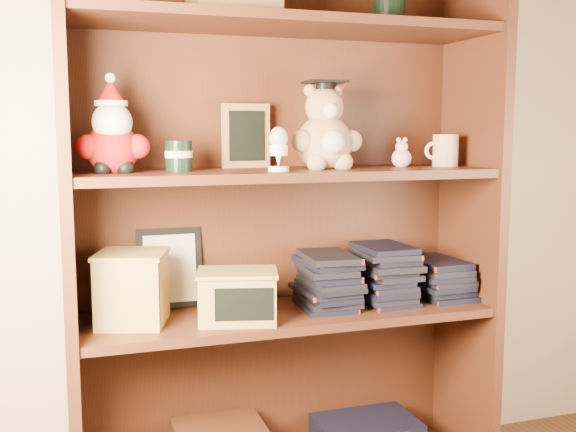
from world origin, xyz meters
name	(u,v)px	position (x,y,z in m)	size (l,w,h in m)	color
bookcase	(282,228)	(0.10, 1.36, 0.78)	(1.20, 0.35, 1.60)	#4B2415
shelf_lower	(288,315)	(0.11, 1.30, 0.54)	(1.14, 0.33, 0.02)	#4B2415
shelf_upper	(288,174)	(0.11, 1.30, 0.94)	(1.14, 0.33, 0.02)	#4B2415
santa_plush	(112,135)	(-0.36, 1.30, 1.04)	(0.18, 0.13, 0.26)	#A50F0F
teachers_tin	(179,156)	(-0.19, 1.30, 0.99)	(0.07, 0.07, 0.08)	black
chalkboard_plaque	(246,137)	(0.02, 1.42, 1.04)	(0.14, 0.08, 0.18)	#9E7547
egg_cup	(279,147)	(0.06, 1.23, 1.01)	(0.06, 0.06, 0.12)	white
grad_teddy_bear	(325,135)	(0.21, 1.30, 1.05)	(0.21, 0.18, 0.25)	tan
pink_figurine	(401,156)	(0.45, 1.30, 0.98)	(0.06, 0.06, 0.09)	beige
teacher_mug	(445,150)	(0.60, 1.30, 1.00)	(0.11, 0.08, 0.09)	silver
certificate_frame	(170,268)	(-0.20, 1.44, 0.66)	(0.18, 0.05, 0.23)	black
treats_box	(132,288)	(-0.32, 1.30, 0.65)	(0.22, 0.22, 0.19)	#AF8C48
pencils_box	(238,296)	(-0.06, 1.24, 0.62)	(0.24, 0.20, 0.14)	#AF8C48
book_stack_left	(327,280)	(0.23, 1.30, 0.63)	(0.14, 0.20, 0.16)	black
book_stack_mid	(384,273)	(0.41, 1.30, 0.64)	(0.14, 0.20, 0.18)	black
book_stack_right	(440,279)	(0.59, 1.30, 0.61)	(0.14, 0.20, 0.11)	black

